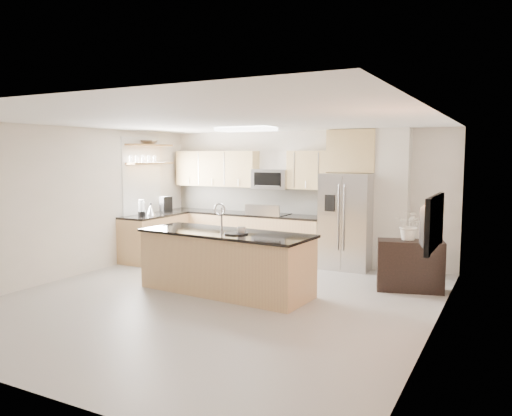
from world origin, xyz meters
The scene contains 27 objects.
floor centered at (0.00, 0.00, 0.00)m, with size 6.50×6.50×0.00m, color #9E9A97.
ceiling centered at (0.00, 0.00, 2.60)m, with size 6.00×6.50×0.02m, color silver.
wall_back centered at (0.00, 3.25, 1.30)m, with size 6.00×0.02×2.60m, color silver.
wall_front centered at (0.00, -3.25, 1.30)m, with size 6.00×0.02×2.60m, color silver.
wall_left centered at (-3.00, 0.00, 1.30)m, with size 0.02×6.50×2.60m, color silver.
wall_right centered at (3.00, 0.00, 1.30)m, with size 0.02×6.50×2.60m, color silver.
back_counter centered at (-1.23, 2.93, 0.47)m, with size 3.55×0.66×1.44m.
left_counter centered at (-2.67, 1.85, 0.46)m, with size 0.66×1.50×0.92m.
range centered at (-0.60, 2.92, 0.47)m, with size 0.76×0.64×1.14m.
upper_cabinets centered at (-1.30, 3.09, 1.83)m, with size 3.50×0.33×0.75m.
microwave centered at (-0.60, 3.04, 1.63)m, with size 0.76×0.40×0.40m.
refrigerator centered at (1.06, 2.87, 0.89)m, with size 0.92×0.78×1.78m.
partition_column centered at (1.82, 3.10, 1.30)m, with size 0.60×0.30×2.60m, color beige.
window centered at (-2.98, 1.85, 1.65)m, with size 0.04×1.15×1.65m.
shelf_lower centered at (-2.85, 1.95, 1.95)m, with size 0.30×1.20×0.04m, color olive.
shelf_upper centered at (-2.85, 1.95, 2.32)m, with size 0.30×1.20×0.04m, color olive.
ceiling_fixture centered at (-0.40, 1.60, 2.56)m, with size 1.00×0.50×0.06m, color white.
island centered at (-0.09, 0.38, 0.47)m, with size 2.79×1.18×1.37m.
credenza centered at (2.41, 1.78, 0.40)m, with size 0.99×0.42×0.80m, color black.
cup centered at (0.22, 0.32, 1.00)m, with size 0.13×0.13×0.11m, color silver.
platter centered at (0.16, 0.28, 0.95)m, with size 0.37×0.37×0.02m, color black.
blender centered at (-2.67, 1.48, 1.06)m, with size 0.14×0.14×0.33m.
kettle centered at (-2.62, 1.69, 1.03)m, with size 0.20×0.20×0.25m.
coffee_maker centered at (-2.69, 2.27, 1.08)m, with size 0.24×0.26×0.33m.
bowl centered at (-2.85, 1.96, 2.39)m, with size 0.41×0.41×0.10m, color #ADADAF.
flower_vase centered at (2.39, 1.82, 1.15)m, with size 0.63×0.55×0.70m, color silver.
television centered at (2.91, -0.20, 1.35)m, with size 1.08×0.14×0.62m, color black.
Camera 1 is at (3.82, -6.09, 2.10)m, focal length 35.00 mm.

